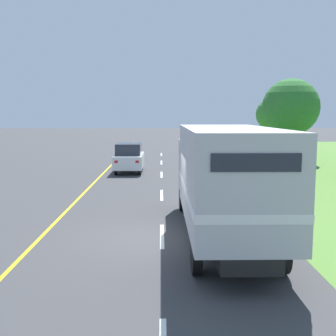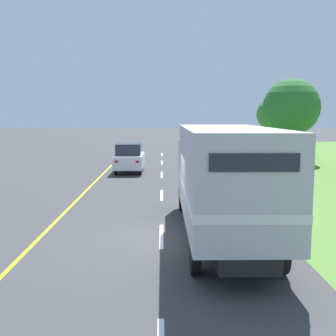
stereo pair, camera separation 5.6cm
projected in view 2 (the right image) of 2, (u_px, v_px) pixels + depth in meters
name	position (u px, v px, depth m)	size (l,w,h in m)	color
ground_plane	(161.00, 238.00, 12.73)	(200.00, 200.00, 0.00)	#3D3D3F
edge_line_yellow	(102.00, 175.00, 26.03)	(0.12, 61.64, 0.01)	yellow
centre_dash_near	(161.00, 236.00, 12.97)	(0.12, 2.60, 0.01)	white
centre_dash_mid_a	(162.00, 195.00, 19.51)	(0.12, 2.60, 0.01)	white
centre_dash_mid_b	(162.00, 175.00, 26.06)	(0.12, 2.60, 0.01)	white
centre_dash_far	(162.00, 162.00, 32.60)	(0.12, 2.60, 0.01)	white
centre_dash_farthest	(162.00, 154.00, 39.15)	(0.12, 2.60, 0.01)	white
horse_trailer_truck	(223.00, 177.00, 12.27)	(2.36, 8.77, 3.37)	black
lead_car_white	(129.00, 158.00, 27.07)	(1.80, 3.87, 1.87)	black
highway_sign	(277.00, 150.00, 21.27)	(2.12, 0.09, 2.94)	#9E9EA3
roadside_tree_mid	(291.00, 107.00, 32.21)	(4.35, 4.35, 6.43)	brown
roadside_tree_far	(273.00, 114.00, 38.44)	(2.96, 2.96, 5.21)	brown
delineator_post	(288.00, 214.00, 13.58)	(0.08, 0.08, 0.95)	white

